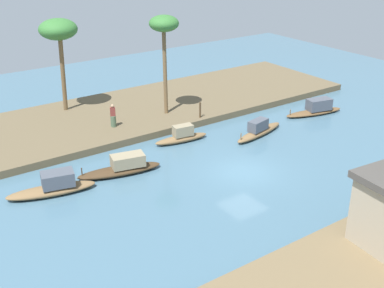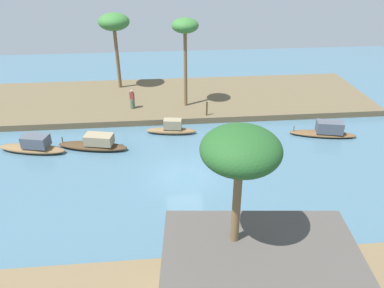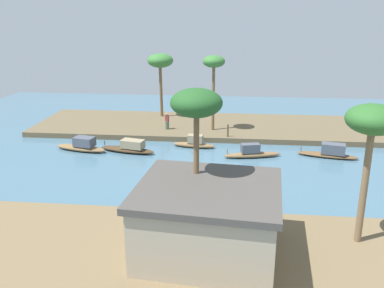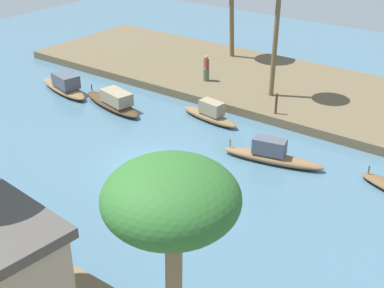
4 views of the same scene
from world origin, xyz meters
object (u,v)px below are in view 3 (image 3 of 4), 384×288
at_px(sampan_foreground, 82,146).
at_px(sampan_open_hull, 194,143).
at_px(palm_tree_left_near, 214,65).
at_px(palm_tree_left_far, 160,62).
at_px(person_on_near_bank, 167,123).
at_px(mooring_post, 228,131).
at_px(palm_tree_right_short, 373,124).
at_px(sampan_midstream, 252,153).
at_px(palm_tree_right_tall, 196,107).
at_px(riverside_building, 208,219).
at_px(sampan_with_red_awning, 129,148).
at_px(sampan_upstream_small, 330,152).

relative_size(sampan_foreground, sampan_open_hull, 1.27).
bearing_deg(sampan_foreground, palm_tree_left_near, -137.76).
distance_m(palm_tree_left_near, palm_tree_left_far, 7.97).
relative_size(sampan_foreground, palm_tree_left_near, 0.68).
bearing_deg(sampan_open_hull, sampan_foreground, 18.59).
xyz_separation_m(person_on_near_bank, mooring_post, (-6.30, 2.11, -0.07)).
xyz_separation_m(sampan_foreground, palm_tree_right_short, (-20.32, 14.29, 6.42)).
xyz_separation_m(sampan_midstream, palm_tree_right_short, (-4.99, 14.00, 6.48)).
relative_size(palm_tree_right_tall, riverside_building, 1.07).
relative_size(sampan_with_red_awning, palm_tree_left_far, 0.74).
bearing_deg(palm_tree_left_far, sampan_midstream, 130.26).
height_order(sampan_upstream_small, palm_tree_left_far, palm_tree_left_far).
distance_m(sampan_open_hull, palm_tree_left_far, 12.34).
bearing_deg(sampan_with_red_awning, person_on_near_bank, -99.67).
distance_m(palm_tree_right_short, riverside_building, 9.26).
bearing_deg(sampan_foreground, sampan_midstream, -167.98).
xyz_separation_m(sampan_upstream_small, sampan_open_hull, (12.01, -1.60, -0.05)).
relative_size(sampan_open_hull, palm_tree_left_near, 0.54).
relative_size(palm_tree_left_near, palm_tree_left_far, 1.05).
distance_m(sampan_with_red_awning, riverside_building, 18.09).
distance_m(mooring_post, riverside_building, 20.17).
distance_m(sampan_open_hull, person_on_near_bank, 5.33).
relative_size(palm_tree_left_far, palm_tree_right_short, 0.98).
bearing_deg(sampan_midstream, palm_tree_left_near, -73.81).
relative_size(sampan_upstream_small, palm_tree_right_short, 0.71).
bearing_deg(mooring_post, sampan_open_hull, 33.96).
bearing_deg(riverside_building, palm_tree_left_far, -70.16).
relative_size(palm_tree_left_far, palm_tree_right_tall, 0.90).
bearing_deg(riverside_building, palm_tree_left_near, -82.37).
distance_m(sampan_foreground, riverside_building, 20.42).
distance_m(sampan_open_hull, palm_tree_right_short, 20.28).
bearing_deg(sampan_midstream, riverside_building, 67.00).
bearing_deg(palm_tree_right_short, sampan_with_red_awning, -41.87).
xyz_separation_m(sampan_midstream, sampan_open_hull, (5.22, -2.27, 0.00)).
bearing_deg(palm_tree_left_far, palm_tree_right_tall, 103.76).
xyz_separation_m(sampan_open_hull, person_on_near_bank, (3.22, -4.18, 0.78)).
height_order(sampan_upstream_small, person_on_near_bank, person_on_near_bank).
xyz_separation_m(sampan_with_red_awning, sampan_foreground, (4.38, 0.01, 0.04)).
relative_size(sampan_foreground, palm_tree_right_tall, 0.64).
xyz_separation_m(palm_tree_left_near, palm_tree_left_far, (6.21, -4.98, -0.37)).
relative_size(mooring_post, riverside_building, 0.16).
relative_size(mooring_post, palm_tree_left_near, 0.16).
bearing_deg(sampan_with_red_awning, sampan_open_hull, -148.46).
distance_m(person_on_near_bank, palm_tree_left_near, 7.60).
distance_m(sampan_with_red_awning, palm_tree_left_far, 13.12).
bearing_deg(riverside_building, sampan_midstream, -94.86).
bearing_deg(person_on_near_bank, sampan_foreground, -110.47).
distance_m(sampan_with_red_awning, palm_tree_right_tall, 17.72).
xyz_separation_m(sampan_midstream, riverside_building, (2.85, 15.78, 1.89)).
relative_size(sampan_with_red_awning, palm_tree_left_near, 0.71).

